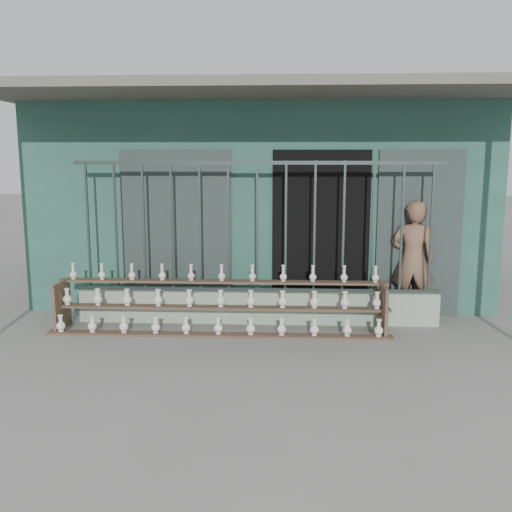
{
  "coord_description": "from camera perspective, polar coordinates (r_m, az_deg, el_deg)",
  "views": [
    {
      "loc": [
        0.37,
        -6.43,
        2.27
      ],
      "look_at": [
        0.0,
        1.0,
        1.0
      ],
      "focal_mm": 40.0,
      "sensor_mm": 36.0,
      "label": 1
    }
  ],
  "objects": [
    {
      "name": "elderly_woman",
      "position": [
        8.4,
        15.39,
        -0.39
      ],
      "size": [
        0.65,
        0.46,
        1.7
      ],
      "primitive_type": "imported",
      "rotation": [
        0.0,
        0.0,
        3.05
      ],
      "color": "brown",
      "rests_on": "ground"
    },
    {
      "name": "workshop_building",
      "position": [
        10.69,
        0.89,
        6.21
      ],
      "size": [
        7.4,
        6.6,
        3.21
      ],
      "color": "#275346",
      "rests_on": "ground"
    },
    {
      "name": "parapet_wall",
      "position": [
        8.01,
        0.11,
        -5.11
      ],
      "size": [
        5.0,
        0.2,
        0.45
      ],
      "primitive_type": "cube",
      "color": "#8EA58D",
      "rests_on": "ground"
    },
    {
      "name": "ground",
      "position": [
        6.83,
        -0.42,
        -9.72
      ],
      "size": [
        60.0,
        60.0,
        0.0
      ],
      "primitive_type": "plane",
      "color": "slate"
    },
    {
      "name": "security_fence",
      "position": [
        7.8,
        0.11,
        2.9
      ],
      "size": [
        5.0,
        0.04,
        1.8
      ],
      "color": "#283330",
      "rests_on": "parapet_wall"
    },
    {
      "name": "shelf_rack",
      "position": [
        7.61,
        -3.62,
        -4.88
      ],
      "size": [
        4.5,
        0.68,
        0.85
      ],
      "color": "brown",
      "rests_on": "ground"
    }
  ]
}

